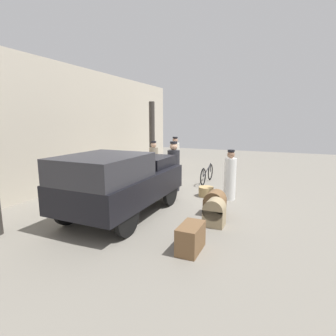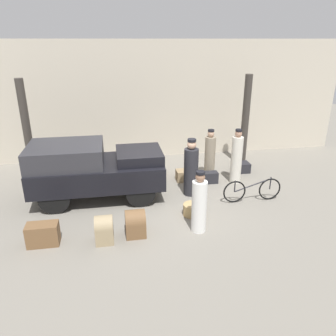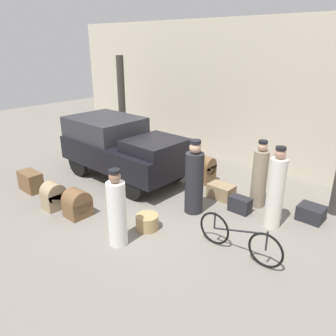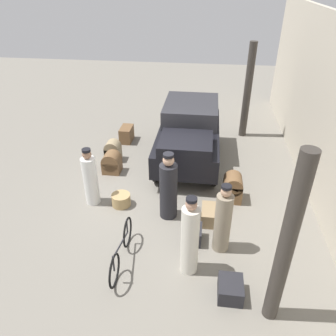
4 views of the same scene
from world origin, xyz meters
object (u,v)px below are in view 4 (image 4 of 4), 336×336
object	(u,v)px
wicker_basket	(121,200)
porter_with_bicycle	(190,239)
porter_carrying_trunk	(90,179)
trunk_wicker_pale	(230,289)
bicycle	(121,250)
trunk_large_brown	(113,151)
suitcase_black_upright	(233,187)
trunk_umber_medium	(195,234)
trunk_barrel_dark	(112,163)
suitcase_small_leather	(210,215)
suitcase_tan_flat	(127,134)
truck	(189,133)
porter_lifting_near_truck	(168,189)
conductor_in_dark_uniform	(223,221)

from	to	relation	value
wicker_basket	porter_with_bicycle	distance (m)	2.82
porter_carrying_trunk	trunk_wicker_pale	xyz separation A→B (m)	(2.52, 3.52, -0.55)
bicycle	trunk_large_brown	size ratio (longest dim) A/B	2.66
porter_with_bicycle	suitcase_black_upright	bearing A→B (deg)	159.23
porter_with_bicycle	trunk_umber_medium	distance (m)	1.07
trunk_barrel_dark	trunk_wicker_pale	bearing A→B (deg)	40.05
trunk_large_brown	suitcase_small_leather	bearing A→B (deg)	49.80
wicker_basket	trunk_large_brown	world-z (taller)	trunk_large_brown
suitcase_small_leather	trunk_wicker_pale	world-z (taller)	suitcase_small_leather
suitcase_small_leather	suitcase_black_upright	bearing A→B (deg)	149.93
trunk_large_brown	suitcase_black_upright	bearing A→B (deg)	65.51
wicker_basket	suitcase_tan_flat	distance (m)	3.82
suitcase_tan_flat	trunk_wicker_pale	distance (m)	7.15
porter_with_bicycle	suitcase_black_upright	size ratio (longest dim) A/B	2.39
wicker_basket	suitcase_small_leather	size ratio (longest dim) A/B	0.76
porter_carrying_trunk	suitcase_black_upright	distance (m)	3.74
wicker_basket	trunk_large_brown	xyz separation A→B (m)	(-2.34, -0.86, 0.17)
porter_carrying_trunk	suitcase_tan_flat	world-z (taller)	porter_carrying_trunk
bicycle	wicker_basket	xyz separation A→B (m)	(-1.94, -0.51, -0.19)
porter_carrying_trunk	suitcase_tan_flat	bearing A→B (deg)	179.52
bicycle	trunk_umber_medium	world-z (taller)	bicycle
trunk_large_brown	porter_carrying_trunk	bearing A→B (deg)	2.02
trunk_barrel_dark	wicker_basket	bearing A→B (deg)	23.33
wicker_basket	trunk_wicker_pale	world-z (taller)	trunk_wicker_pale
bicycle	suitcase_small_leather	distance (m)	2.41
trunk_large_brown	trunk_umber_medium	bearing A→B (deg)	39.77
porter_with_bicycle	suitcase_small_leather	bearing A→B (deg)	165.62
trunk_umber_medium	suitcase_black_upright	bearing A→B (deg)	152.68
truck	trunk_wicker_pale	xyz separation A→B (m)	(5.14, 1.18, -0.80)
bicycle	trunk_wicker_pale	distance (m)	2.31
trunk_wicker_pale	trunk_large_brown	size ratio (longest dim) A/B	0.83
truck	trunk_large_brown	bearing A→B (deg)	-82.84
suitcase_small_leather	porter_carrying_trunk	bearing A→B (deg)	-97.04
bicycle	porter_lifting_near_truck	size ratio (longest dim) A/B	1.00
suitcase_tan_flat	trunk_umber_medium	size ratio (longest dim) A/B	1.42
porter_with_bicycle	conductor_in_dark_uniform	distance (m)	0.97
truck	trunk_umber_medium	bearing A→B (deg)	6.64
porter_lifting_near_truck	conductor_in_dark_uniform	world-z (taller)	porter_lifting_near_truck
trunk_umber_medium	conductor_in_dark_uniform	bearing A→B (deg)	76.08
porter_lifting_near_truck	suitcase_black_upright	world-z (taller)	porter_lifting_near_truck
conductor_in_dark_uniform	suitcase_black_upright	distance (m)	1.94
porter_with_bicycle	suitcase_tan_flat	world-z (taller)	porter_with_bicycle
trunk_large_brown	suitcase_black_upright	size ratio (longest dim) A/B	0.88
bicycle	suitcase_black_upright	world-z (taller)	suitcase_black_upright
porter_lifting_near_truck	truck	bearing A→B (deg)	174.44
porter_with_bicycle	trunk_large_brown	size ratio (longest dim) A/B	2.73
trunk_umber_medium	porter_carrying_trunk	bearing A→B (deg)	-112.10
porter_lifting_near_truck	porter_with_bicycle	bearing A→B (deg)	20.63
porter_with_bicycle	porter_lifting_near_truck	bearing A→B (deg)	-159.37
porter_with_bicycle	porter_lifting_near_truck	distance (m)	1.80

